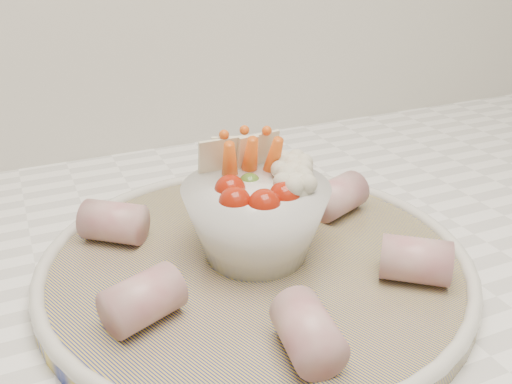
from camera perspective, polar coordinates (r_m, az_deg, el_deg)
name	(u,v)px	position (r m, az deg, el deg)	size (l,w,h in m)	color
serving_platter	(256,262)	(0.49, -0.02, -7.06)	(0.48, 0.48, 0.02)	navy
veggie_bowl	(258,214)	(0.48, 0.16, -2.20)	(0.12, 0.12, 0.10)	silver
cured_meat_rolls	(256,240)	(0.48, -0.02, -4.81)	(0.28, 0.30, 0.04)	#A74C58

